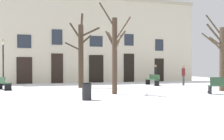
{
  "coord_description": "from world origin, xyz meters",
  "views": [
    {
      "loc": [
        -3.74,
        -13.08,
        1.51
      ],
      "look_at": [
        0.0,
        1.57,
        1.28
      ],
      "focal_mm": 35.64,
      "sensor_mm": 36.0,
      "label": 1
    }
  ],
  "objects": [
    {
      "name": "building_facade",
      "position": [
        -0.01,
        8.03,
        4.23
      ],
      "size": [
        20.86,
        0.6,
        8.4
      ],
      "color": "beige",
      "rests_on": "ground"
    },
    {
      "name": "tree_foreground",
      "position": [
        -1.93,
        2.91,
        2.58
      ],
      "size": [
        2.63,
        2.46,
        5.12
      ],
      "color": "#382B1E",
      "rests_on": "ground"
    },
    {
      "name": "streetlamp",
      "position": [
        -7.75,
        6.08,
        2.25
      ],
      "size": [
        0.3,
        0.3,
        3.67
      ],
      "color": "black",
      "rests_on": "ground"
    },
    {
      "name": "bench_far_corner",
      "position": [
        3.94,
        3.59,
        0.45
      ],
      "size": [
        0.61,
        1.65,
        0.87
      ],
      "rotation": [
        0.0,
        0.0,
        4.8
      ],
      "color": "#2D4C33",
      "rests_on": "ground"
    },
    {
      "name": "ground_plane",
      "position": [
        0.0,
        0.0,
        0.0
      ],
      "size": [
        33.38,
        33.38,
        0.0
      ],
      "primitive_type": "plane",
      "color": "white"
    },
    {
      "name": "tree_near_facade",
      "position": [
        6.21,
        -1.42,
        2.25
      ],
      "size": [
        2.37,
        1.48,
        4.81
      ],
      "color": "#4C3D2D",
      "rests_on": "ground"
    },
    {
      "name": "person_by_shop_door",
      "position": [
        5.52,
        6.4,
        0.94
      ],
      "size": [
        0.36,
        0.44,
        1.69
      ],
      "rotation": [
        0.0,
        0.0,
        4.29
      ],
      "color": "#2D271E",
      "rests_on": "ground"
    },
    {
      "name": "litter_bin",
      "position": [
        -2.37,
        -3.1,
        0.39
      ],
      "size": [
        0.45,
        0.45,
        0.77
      ],
      "color": "black",
      "rests_on": "ground"
    },
    {
      "name": "tree_right_of_center",
      "position": [
        -0.58,
        -1.27,
        2.29
      ],
      "size": [
        1.7,
        2.31,
        4.99
      ],
      "color": "#423326",
      "rests_on": "ground"
    },
    {
      "name": "person_strolling",
      "position": [
        6.24,
        2.78,
        0.9
      ],
      "size": [
        0.42,
        0.43,
        1.63
      ],
      "rotation": [
        0.0,
        0.0,
        0.85
      ],
      "color": "#403D3A",
      "rests_on": "ground"
    },
    {
      "name": "bench_back_to_back_left",
      "position": [
        -7.08,
        2.67,
        0.43
      ],
      "size": [
        1.26,
        1.54,
        0.85
      ],
      "rotation": [
        0.0,
        0.0,
        2.16
      ],
      "color": "#2D4C33",
      "rests_on": "ground"
    }
  ]
}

